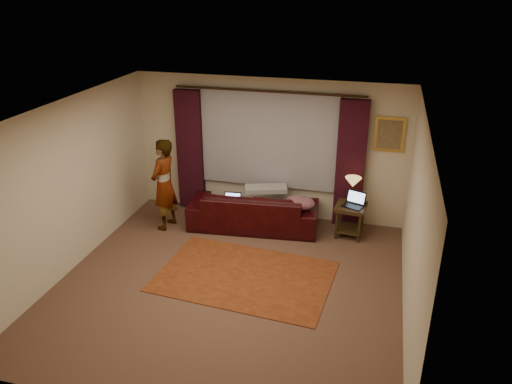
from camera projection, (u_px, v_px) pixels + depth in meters
The scene contains 20 objects.
floor at pixel (229, 284), 7.43m from camera, with size 5.00×5.00×0.01m, color brown.
ceiling at pixel (225, 113), 6.38m from camera, with size 5.00×5.00×0.02m, color silver.
wall_back at pixel (269, 149), 9.12m from camera, with size 5.00×0.02×2.60m, color beige.
wall_front at pixel (146, 314), 4.69m from camera, with size 5.00×0.02×2.60m, color beige.
wall_left at pixel (68, 187), 7.49m from camera, with size 0.02×5.00×2.60m, color beige.
wall_right at pixel (415, 226), 6.32m from camera, with size 0.02×5.00×2.60m, color beige.
sheer_curtain at pixel (268, 139), 8.99m from camera, with size 2.50×0.05×1.80m, color gray.
drape_left at pixel (190, 150), 9.42m from camera, with size 0.50×0.14×2.30m, color black.
drape_right at pixel (351, 164), 8.72m from camera, with size 0.50×0.14×2.30m, color black.
curtain_rod at pixel (268, 91), 8.59m from camera, with size 0.04×0.04×3.40m, color #311F0F.
picture_frame at pixel (389, 134), 8.42m from camera, with size 0.50×0.04×0.60m, color gold.
sofa at pixel (254, 203), 8.94m from camera, with size 2.31×1.00×0.93m, color black.
throw_blanket at pixel (266, 176), 8.90m from camera, with size 0.75×0.30×0.09m, color gray.
clothing_pile at pixel (300, 203), 8.68m from camera, with size 0.53×0.40×0.22m, color brown.
laptop_sofa at pixel (232, 201), 8.78m from camera, with size 0.30×0.32×0.21m, color black, non-canonical shape.
area_rug at pixel (244, 276), 7.61m from camera, with size 2.60×1.73×0.01m, color brown.
end_table at pixel (350, 220), 8.69m from camera, with size 0.51×0.51×0.59m, color black.
tiffany_lamp at pixel (352, 190), 8.62m from camera, with size 0.28×0.28×0.45m, color olive, non-canonical shape.
laptop_table at pixel (353, 200), 8.48m from camera, with size 0.34×0.37×0.25m, color black, non-canonical shape.
person at pixel (164, 185), 8.79m from camera, with size 0.49×0.49×1.66m, color gray.
Camera 1 is at (1.98, -5.95, 4.23)m, focal length 35.00 mm.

